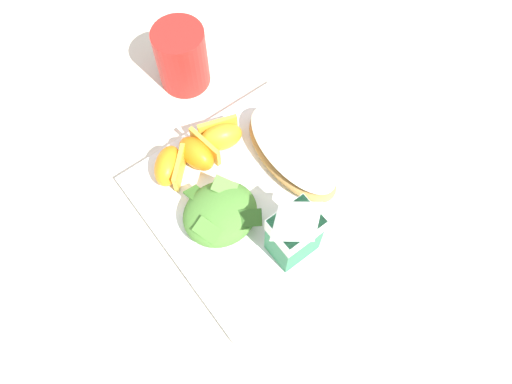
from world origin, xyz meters
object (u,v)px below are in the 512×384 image
at_px(white_plate, 256,198).
at_px(orange_wedge_rear, 170,166).
at_px(milk_carton, 295,231).
at_px(green_salad_pile, 219,213).
at_px(orange_wedge_middle, 197,153).
at_px(drinking_red_cup, 182,58).
at_px(cheesy_pizza_bread, 292,153).
at_px(orange_wedge_front, 221,136).

distance_m(white_plate, orange_wedge_rear, 0.13).
distance_m(milk_carton, orange_wedge_rear, 0.20).
bearing_deg(green_salad_pile, orange_wedge_middle, -107.11).
distance_m(milk_carton, orange_wedge_middle, 0.19).
xyz_separation_m(white_plate, orange_wedge_middle, (0.03, -0.09, 0.03)).
distance_m(green_salad_pile, drinking_red_cup, 0.25).
xyz_separation_m(white_plate, green_salad_pile, (0.06, -0.00, 0.03)).
bearing_deg(cheesy_pizza_bread, white_plate, 10.79).
bearing_deg(white_plate, drinking_red_cup, -99.65).
relative_size(cheesy_pizza_bread, milk_carton, 1.57).
xyz_separation_m(green_salad_pile, orange_wedge_rear, (0.01, -0.10, -0.00)).
height_order(cheesy_pizza_bread, orange_wedge_middle, orange_wedge_middle).
height_order(green_salad_pile, orange_wedge_middle, green_salad_pile).
bearing_deg(drinking_red_cup, cheesy_pizza_bread, 98.62).
distance_m(green_salad_pile, milk_carton, 0.11).
bearing_deg(drinking_red_cup, green_salad_pile, 67.03).
bearing_deg(orange_wedge_front, drinking_red_cup, -101.72).
relative_size(white_plate, cheesy_pizza_bread, 1.62).
height_order(cheesy_pizza_bread, drinking_red_cup, drinking_red_cup).
relative_size(green_salad_pile, orange_wedge_front, 1.54).
distance_m(cheesy_pizza_bread, orange_wedge_middle, 0.13).
height_order(white_plate, cheesy_pizza_bread, cheesy_pizza_bread).
height_order(milk_carton, orange_wedge_rear, milk_carton).
height_order(white_plate, milk_carton, milk_carton).
xyz_separation_m(cheesy_pizza_bread, orange_wedge_middle, (0.10, -0.08, 0.00)).
distance_m(cheesy_pizza_bread, drinking_red_cup, 0.22).
bearing_deg(orange_wedge_front, orange_wedge_rear, -2.25).
xyz_separation_m(milk_carton, orange_wedge_middle, (0.02, -0.18, -0.04)).
bearing_deg(drinking_red_cup, orange_wedge_front, 78.28).
relative_size(cheesy_pizza_bread, orange_wedge_middle, 2.69).
xyz_separation_m(green_salad_pile, orange_wedge_middle, (-0.03, -0.09, -0.00)).
relative_size(milk_carton, orange_wedge_front, 1.61).
relative_size(orange_wedge_rear, drinking_red_cup, 0.68).
bearing_deg(green_salad_pile, cheesy_pizza_bread, -174.62).
bearing_deg(orange_wedge_middle, orange_wedge_front, -176.59).
distance_m(green_salad_pile, orange_wedge_rear, 0.10).
bearing_deg(milk_carton, green_salad_pile, -60.69).
distance_m(cheesy_pizza_bread, orange_wedge_rear, 0.17).
xyz_separation_m(milk_carton, drinking_red_cup, (-0.05, -0.32, -0.02)).
bearing_deg(milk_carton, cheesy_pizza_bread, -128.89).
distance_m(orange_wedge_middle, drinking_red_cup, 0.16).
distance_m(orange_wedge_middle, orange_wedge_rear, 0.04).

